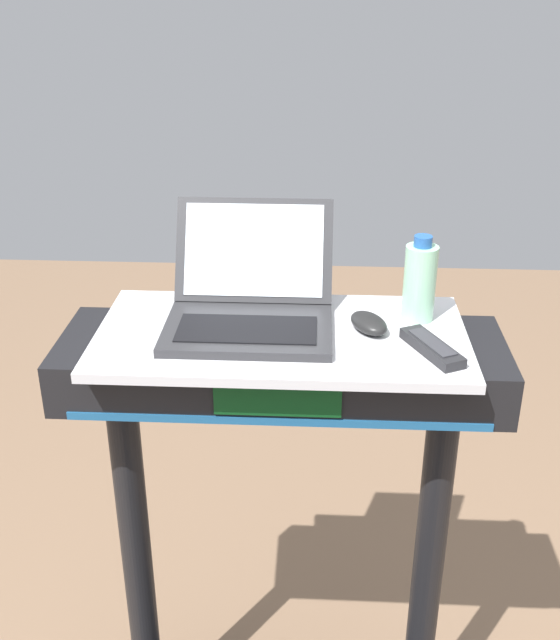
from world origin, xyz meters
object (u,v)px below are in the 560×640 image
object	(u,v)px
laptop	(250,302)
tv_remote	(432,347)
water_bottle	(420,282)
computer_mouse	(369,323)

from	to	relation	value
laptop	tv_remote	distance (m)	0.37
laptop	tv_remote	bearing A→B (deg)	-18.74
water_bottle	tv_remote	world-z (taller)	water_bottle
computer_mouse	water_bottle	size ratio (longest dim) A/B	0.56
laptop	water_bottle	distance (m)	0.35
water_bottle	tv_remote	xyz separation A→B (m)	(0.01, -0.15, -0.07)
laptop	water_bottle	bearing A→B (deg)	5.09
water_bottle	tv_remote	distance (m)	0.17
computer_mouse	water_bottle	xyz separation A→B (m)	(0.10, 0.06, 0.07)
water_bottle	tv_remote	size ratio (longest dim) A/B	1.09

